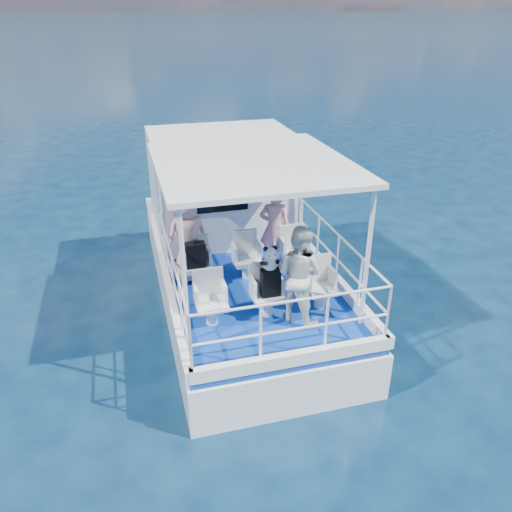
% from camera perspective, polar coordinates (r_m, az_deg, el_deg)
% --- Properties ---
extents(ground, '(2000.00, 2000.00, 0.00)m').
position_cam_1_polar(ground, '(9.46, -0.67, -7.76)').
color(ground, '#071E38').
rests_on(ground, ground).
extents(hull, '(3.00, 7.00, 1.60)m').
position_cam_1_polar(hull, '(10.27, -2.10, -4.74)').
color(hull, white).
rests_on(hull, ground).
extents(deck, '(2.90, 6.90, 0.10)m').
position_cam_1_polar(deck, '(9.86, -2.18, -0.51)').
color(deck, navy).
rests_on(deck, hull).
extents(cabin, '(2.85, 2.00, 2.20)m').
position_cam_1_polar(cabin, '(10.60, -3.93, 8.14)').
color(cabin, white).
rests_on(cabin, deck).
extents(canopy, '(3.00, 3.20, 0.08)m').
position_cam_1_polar(canopy, '(7.93, -0.42, 10.53)').
color(canopy, white).
rests_on(canopy, cabin).
extents(canopy_posts, '(2.77, 2.97, 2.20)m').
position_cam_1_polar(canopy_posts, '(8.27, -0.31, 2.83)').
color(canopy_posts, white).
rests_on(canopy_posts, deck).
extents(railings, '(2.84, 3.59, 1.00)m').
position_cam_1_polar(railings, '(8.25, 0.29, -1.87)').
color(railings, white).
rests_on(railings, deck).
extents(seat_port_fwd, '(0.48, 0.46, 0.38)m').
position_cam_1_polar(seat_port_fwd, '(8.91, -6.65, -2.06)').
color(seat_port_fwd, silver).
rests_on(seat_port_fwd, deck).
extents(seat_center_fwd, '(0.48, 0.46, 0.38)m').
position_cam_1_polar(seat_center_fwd, '(9.06, -1.03, -1.36)').
color(seat_center_fwd, silver).
rests_on(seat_center_fwd, deck).
extents(seat_stbd_fwd, '(0.48, 0.46, 0.38)m').
position_cam_1_polar(seat_stbd_fwd, '(9.30, 4.35, -0.67)').
color(seat_stbd_fwd, silver).
rests_on(seat_stbd_fwd, deck).
extents(seat_port_aft, '(0.48, 0.46, 0.38)m').
position_cam_1_polar(seat_port_aft, '(7.80, -5.09, -6.46)').
color(seat_port_aft, silver).
rests_on(seat_port_aft, deck).
extents(seat_center_aft, '(0.48, 0.46, 0.38)m').
position_cam_1_polar(seat_center_aft, '(7.97, 1.31, -5.55)').
color(seat_center_aft, silver).
rests_on(seat_center_aft, deck).
extents(seat_stbd_aft, '(0.48, 0.46, 0.38)m').
position_cam_1_polar(seat_stbd_aft, '(8.24, 7.34, -4.63)').
color(seat_stbd_aft, silver).
rests_on(seat_stbd_aft, deck).
extents(passenger_port_fwd, '(0.73, 0.63, 1.64)m').
position_cam_1_polar(passenger_port_fwd, '(8.80, -7.88, 2.09)').
color(passenger_port_fwd, '#EBA198').
rests_on(passenger_port_fwd, deck).
extents(passenger_stbd_fwd, '(0.66, 0.53, 1.56)m').
position_cam_1_polar(passenger_stbd_fwd, '(9.23, 2.14, 3.24)').
color(passenger_stbd_fwd, pink).
rests_on(passenger_stbd_fwd, deck).
extents(passenger_stbd_aft, '(0.96, 0.98, 1.59)m').
position_cam_1_polar(passenger_stbd_aft, '(7.60, 4.90, -2.09)').
color(passenger_stbd_aft, silver).
rests_on(passenger_stbd_aft, deck).
extents(backpack_port, '(0.34, 0.19, 0.45)m').
position_cam_1_polar(backpack_port, '(8.66, -6.93, 0.12)').
color(backpack_port, black).
rests_on(backpack_port, seat_port_fwd).
extents(backpack_center, '(0.30, 0.17, 0.45)m').
position_cam_1_polar(backpack_center, '(7.74, 1.66, -3.05)').
color(backpack_center, black).
rests_on(backpack_center, seat_center_aft).
extents(compact_camera, '(0.09, 0.06, 0.06)m').
position_cam_1_polar(compact_camera, '(8.56, -6.90, 1.65)').
color(compact_camera, black).
rests_on(compact_camera, backpack_port).
extents(panda, '(0.26, 0.22, 0.40)m').
position_cam_1_polar(panda, '(7.54, 1.64, -0.25)').
color(panda, white).
rests_on(panda, backpack_center).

